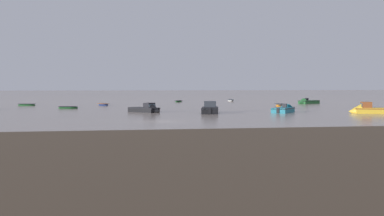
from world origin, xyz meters
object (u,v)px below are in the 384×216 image
object	(u,v)px
rowboat_moored_1	(281,105)
rowboat_moored_6	(27,105)
rowboat_moored_5	(68,108)
motorboat_moored_3	(210,110)
motorboat_moored_2	(306,102)
motorboat_moored_5	(368,111)
rowboat_moored_4	(179,101)
rowboat_moored_0	(231,100)
motorboat_moored_1	(285,110)
rowboat_moored_7	(285,108)
motorboat_moored_0	(148,110)
rowboat_moored_2	(103,105)

from	to	relation	value
rowboat_moored_1	rowboat_moored_6	bearing A→B (deg)	-95.09
rowboat_moored_5	motorboat_moored_3	world-z (taller)	motorboat_moored_3
motorboat_moored_2	motorboat_moored_3	bearing A→B (deg)	20.03
motorboat_moored_5	rowboat_moored_4	bearing A→B (deg)	-49.32
rowboat_moored_6	rowboat_moored_5	bearing A→B (deg)	-43.78
rowboat_moored_0	motorboat_moored_1	xyz separation A→B (m)	(-4.58, -48.55, 0.09)
motorboat_moored_1	rowboat_moored_4	distance (m)	45.78
motorboat_moored_2	rowboat_moored_7	size ratio (longest dim) A/B	1.26
rowboat_moored_0	motorboat_moored_1	world-z (taller)	motorboat_moored_1
rowboat_moored_1	motorboat_moored_3	world-z (taller)	motorboat_moored_3
rowboat_moored_1	rowboat_moored_6	size ratio (longest dim) A/B	1.31
motorboat_moored_0	rowboat_moored_4	xyz separation A→B (m)	(10.12, 41.60, -0.16)
rowboat_moored_4	rowboat_moored_6	xyz separation A→B (m)	(-31.42, -15.76, 0.00)
rowboat_moored_0	motorboat_moored_3	bearing A→B (deg)	-7.77
rowboat_moored_2	rowboat_moored_7	bearing A→B (deg)	32.98
motorboat_moored_0	rowboat_moored_5	xyz separation A→B (m)	(-12.32, 13.09, -0.17)
motorboat_moored_2	rowboat_moored_5	world-z (taller)	motorboat_moored_2
motorboat_moored_3	motorboat_moored_5	distance (m)	21.53
motorboat_moored_0	motorboat_moored_5	bearing A→B (deg)	31.49
motorboat_moored_0	rowboat_moored_4	world-z (taller)	motorboat_moored_0
rowboat_moored_4	motorboat_moored_0	bearing A→B (deg)	13.55
motorboat_moored_3	motorboat_moored_2	bearing A→B (deg)	-30.23
rowboat_moored_6	rowboat_moored_2	bearing A→B (deg)	4.41
rowboat_moored_1	rowboat_moored_2	size ratio (longest dim) A/B	1.25
rowboat_moored_6	motorboat_moored_5	bearing A→B (deg)	-22.39
rowboat_moored_1	motorboat_moored_1	distance (m)	18.81
motorboat_moored_3	motorboat_moored_0	bearing A→B (deg)	86.19
motorboat_moored_1	motorboat_moored_5	world-z (taller)	motorboat_moored_5
rowboat_moored_2	motorboat_moored_1	bearing A→B (deg)	17.84
motorboat_moored_2	rowboat_moored_4	bearing A→B (deg)	-57.62
motorboat_moored_1	motorboat_moored_0	bearing A→B (deg)	117.73
motorboat_moored_0	rowboat_moored_7	distance (m)	23.62
rowboat_moored_0	rowboat_moored_1	xyz separation A→B (m)	(1.51, -30.75, 0.01)
motorboat_moored_1	rowboat_moored_2	distance (m)	37.83
rowboat_moored_1	motorboat_moored_5	bearing A→B (deg)	19.11
rowboat_moored_0	motorboat_moored_1	distance (m)	48.76
rowboat_moored_2	rowboat_moored_7	size ratio (longest dim) A/B	0.80
motorboat_moored_0	motorboat_moored_5	xyz separation A→B (m)	(29.40, -7.68, 0.05)
motorboat_moored_1	rowboat_moored_6	distance (m)	49.86
rowboat_moored_1	motorboat_moored_0	bearing A→B (deg)	-51.54
motorboat_moored_1	motorboat_moored_2	xyz separation A→B (m)	(16.38, 29.86, -0.00)
rowboat_moored_1	motorboat_moored_2	size ratio (longest dim) A/B	0.79
rowboat_moored_1	rowboat_moored_0	bearing A→B (deg)	-168.61
rowboat_moored_1	rowboat_moored_2	bearing A→B (deg)	-98.11
motorboat_moored_0	motorboat_moored_3	size ratio (longest dim) A/B	0.77
rowboat_moored_0	rowboat_moored_5	bearing A→B (deg)	-38.33
rowboat_moored_0	rowboat_moored_4	size ratio (longest dim) A/B	1.25
rowboat_moored_0	rowboat_moored_7	world-z (taller)	rowboat_moored_7
rowboat_moored_0	rowboat_moored_4	distance (m)	14.12
rowboat_moored_0	motorboat_moored_5	size ratio (longest dim) A/B	0.67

